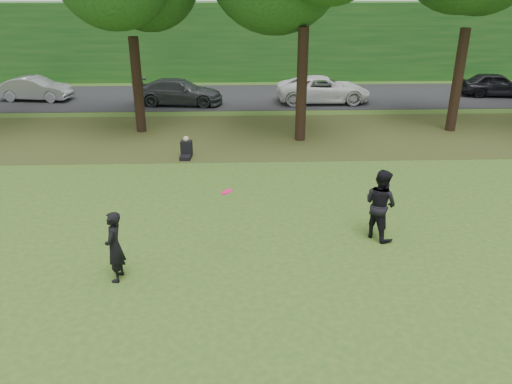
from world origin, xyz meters
TOP-DOWN VIEW (x-y plane):
  - ground at (0.00, 0.00)m, footprint 120.00×120.00m
  - leaf_litter at (0.00, 13.00)m, footprint 60.00×7.00m
  - street at (0.00, 21.00)m, footprint 70.00×7.00m
  - far_hedge at (0.00, 27.00)m, footprint 70.00×3.00m
  - player_left at (-1.42, 1.68)m, footprint 0.44×0.63m
  - player_right at (5.01, 3.47)m, footprint 1.11×1.17m
  - parked_cars at (0.67, 19.64)m, footprint 37.23×3.72m
  - frisbee at (1.08, 2.43)m, footprint 0.33×0.34m
  - seated_person at (-0.63, 10.16)m, footprint 0.46×0.76m

SIDE VIEW (x-z plane):
  - ground at x=0.00m, z-range 0.00..0.00m
  - leaf_litter at x=0.00m, z-range 0.00..0.01m
  - street at x=0.00m, z-range 0.00..0.02m
  - seated_person at x=-0.63m, z-range -0.10..0.73m
  - parked_cars at x=0.67m, z-range -0.01..1.41m
  - player_left at x=-1.42m, z-range 0.00..1.67m
  - player_right at x=5.01m, z-range 0.00..1.90m
  - frisbee at x=1.08m, z-range 1.74..1.88m
  - far_hedge at x=0.00m, z-range 0.00..5.00m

